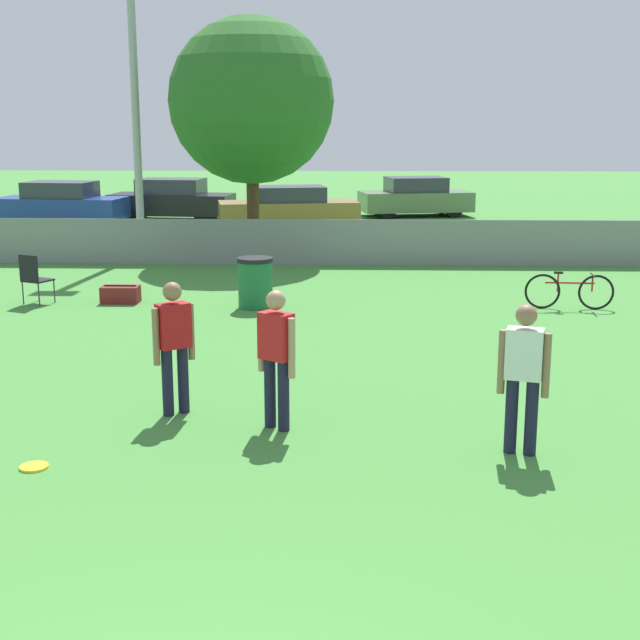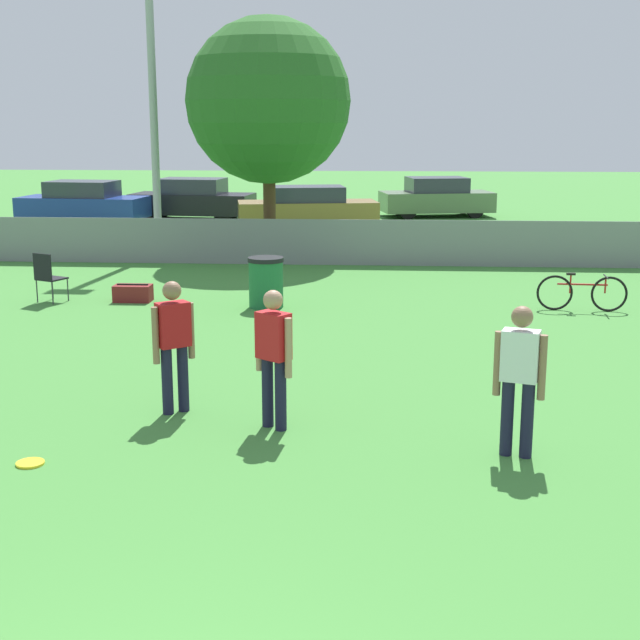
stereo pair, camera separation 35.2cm
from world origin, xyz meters
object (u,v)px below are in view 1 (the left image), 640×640
Objects in this scene: light_pole at (133,60)px; player_thrower_red at (174,340)px; bicycle_sideline at (569,291)px; tree_near_pole at (251,101)px; gear_bag_sideline at (121,294)px; folding_chair_sideline at (34,276)px; parked_car_dark at (172,200)px; parked_car_tan at (288,207)px; parked_car_olive at (416,197)px; player_receiver_white at (524,370)px; frisbee_disc at (34,467)px; player_defender_red at (276,351)px; parked_car_blue at (61,204)px; trash_bin at (255,283)px.

player_thrower_red is (3.37, -12.79, -3.96)m from light_pole.
player_thrower_red is 0.98× the size of bicycle_sideline.
gear_bag_sideline is (-1.88, -6.30, -3.73)m from tree_near_pole.
folding_chair_sideline is at bearing -94.74° from light_pole.
tree_near_pole is at bearing -59.60° from parked_car_dark.
parked_car_tan is 1.10× the size of parked_car_olive.
player_receiver_white is at bearing -89.80° from parked_car_tan.
frisbee_disc is at bearing -159.90° from player_thrower_red.
tree_near_pole is at bearing 73.40° from gear_bag_sideline.
bicycle_sideline is at bearing -74.86° from parked_car_tan.
parked_car_dark is (-0.86, 8.42, -4.17)m from light_pole.
folding_chair_sideline is 13.06m from parked_car_tan.
light_pole is 5.19× the size of player_defender_red.
bicycle_sideline is 16.64m from parked_car_olive.
folding_chair_sideline is at bearing 109.17° from frisbee_disc.
parked_car_blue reaches higher than folding_chair_sideline.
parked_car_blue is (-13.71, 13.32, 0.36)m from bicycle_sideline.
parked_car_olive is (6.75, 16.23, 0.52)m from gear_bag_sideline.
trash_bin is 15.69m from parked_car_dark.
folding_chair_sideline is 9.99m from bicycle_sideline.
trash_bin is (4.20, -0.15, -0.07)m from folding_chair_sideline.
light_pole reaches higher than parked_car_dark.
bicycle_sideline reaches higher than frisbee_disc.
folding_chair_sideline is 1.63m from gear_bag_sideline.
player_thrower_red is 1.32m from player_defender_red.
frisbee_disc is at bearing -103.72° from parked_car_tan.
player_thrower_red is 6.21m from trash_bin.
light_pole is 16.19m from player_receiver_white.
folding_chair_sideline is at bearing -118.12° from parked_car_tan.
player_thrower_red is (0.46, -12.85, -2.98)m from tree_near_pole.
trash_bin is at bearing -60.95° from light_pole.
frisbee_disc is (2.27, -14.52, -4.86)m from light_pole.
trash_bin is at bearing 49.83° from player_thrower_red.
trash_bin is 12.61m from parked_car_tan.
tree_near_pole reaches higher than parked_car_tan.
bicycle_sideline reaches higher than gear_bag_sideline.
parked_car_tan is (-0.26, 12.61, 0.20)m from trash_bin.
gear_bag_sideline is at bearing 72.13° from player_thrower_red.
trash_bin is at bearing -7.87° from gear_bag_sideline.
trash_bin is 15.54m from parked_car_blue.
parked_car_blue is (-7.63, 19.56, -0.20)m from player_thrower_red.
folding_chair_sideline is (-3.91, 6.34, -0.36)m from player_thrower_red.
player_defender_red is 2.80m from frisbee_disc.
light_pole is 1.94× the size of parked_car_olive.
player_receiver_white is 2.68m from player_defender_red.
parked_car_blue is at bearing 73.83° from player_thrower_red.
gear_bag_sideline is 0.15× the size of parked_car_tan.
parked_car_tan is at bearing 79.05° from gear_bag_sideline.
folding_chair_sideline is at bearing -82.64° from parked_car_dark.
player_defender_red reaches higher than parked_car_tan.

